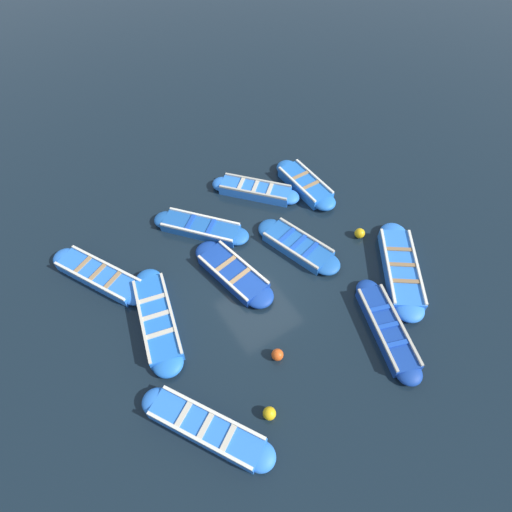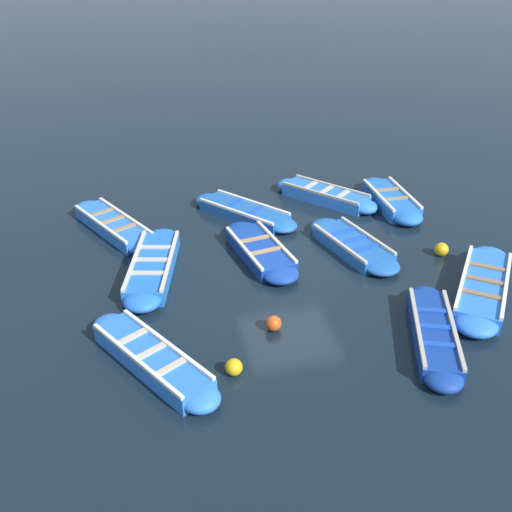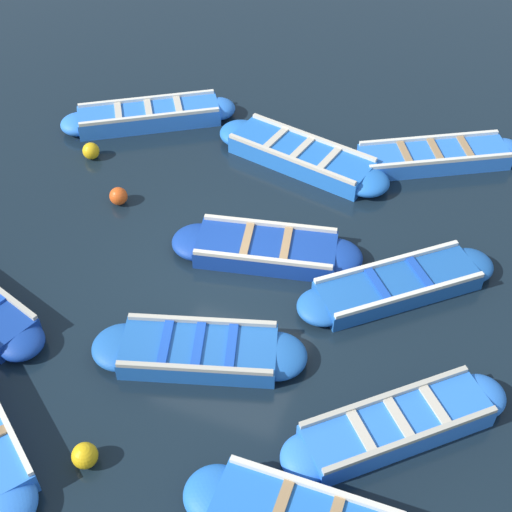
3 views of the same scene
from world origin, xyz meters
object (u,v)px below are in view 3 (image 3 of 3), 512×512
boat_inner_gap (301,156)px  buoy_orange_near (91,151)px  boat_near_quay (199,351)px  buoy_white_drifting (85,456)px  boat_bow_out (398,285)px  boat_outer_left (266,249)px  boat_stern_in (434,157)px  boat_far_corner (397,426)px  buoy_yellow_far (118,196)px  boat_outer_right (149,116)px

boat_inner_gap → buoy_orange_near: size_ratio=11.39×
boat_near_quay → buoy_white_drifting: size_ratio=9.52×
boat_bow_out → buoy_white_drifting: boat_bow_out is taller
boat_outer_left → boat_stern_in: 4.34m
boat_bow_out → boat_stern_in: (3.74, 0.04, 0.01)m
boat_far_corner → buoy_yellow_far: boat_far_corner is taller
boat_outer_left → buoy_yellow_far: 3.13m
boat_outer_left → boat_far_corner: 3.96m
boat_stern_in → buoy_white_drifting: size_ratio=10.34×
buoy_yellow_far → buoy_white_drifting: buoy_white_drifting is taller
boat_bow_out → boat_far_corner: (-2.67, -0.53, 0.03)m
buoy_orange_near → buoy_yellow_far: 1.62m
boat_stern_in → buoy_yellow_far: (-3.25, 5.40, 0.00)m
boat_outer_right → boat_inner_gap: bearing=-94.6°
boat_outer_left → boat_stern_in: size_ratio=0.93×
boat_outer_right → boat_far_corner: size_ratio=1.16×
boat_outer_left → boat_near_quay: 2.46m
boat_far_corner → buoy_white_drifting: 4.28m
boat_outer_right → boat_bow_out: boat_outer_right is taller
buoy_orange_near → buoy_yellow_far: bearing=-132.4°
boat_outer_right → boat_near_quay: 6.51m
boat_far_corner → buoy_yellow_far: (3.16, 5.97, -0.02)m
buoy_yellow_far → buoy_orange_near: bearing=47.6°
boat_outer_right → buoy_orange_near: 1.63m
boat_far_corner → buoy_orange_near: (4.25, 7.17, -0.02)m
boat_inner_gap → boat_outer_left: 2.77m
boat_near_quay → boat_bow_out: bearing=-47.1°
boat_near_quay → boat_outer_right: bearing=32.5°
boat_outer_right → buoy_orange_near: (-1.52, 0.57, -0.02)m
boat_outer_left → buoy_orange_near: 4.56m
boat_near_quay → buoy_white_drifting: 2.28m
boat_bow_out → boat_outer_left: bearing=88.4°
boat_far_corner → buoy_white_drifting: size_ratio=8.62×
boat_inner_gap → buoy_yellow_far: bearing=129.0°
boat_far_corner → buoy_orange_near: boat_far_corner is taller
boat_inner_gap → buoy_yellow_far: 3.72m
boat_inner_gap → buoy_white_drifting: (-7.37, 0.76, -0.01)m
boat_inner_gap → boat_far_corner: size_ratio=1.26×
boat_far_corner → boat_near_quay: boat_far_corner is taller
boat_near_quay → buoy_orange_near: bearing=45.7°
boat_near_quay → boat_inner_gap: bearing=-0.2°
buoy_white_drifting → boat_outer_left: bearing=-12.0°
buoy_yellow_far → boat_bow_out: bearing=-95.2°
boat_outer_left → boat_stern_in: bearing=-32.0°
buoy_orange_near → boat_bow_out: bearing=-103.4°
boat_inner_gap → buoy_yellow_far: boat_inner_gap is taller
boat_outer_right → boat_near_quay: size_ratio=1.05×
boat_outer_right → buoy_yellow_far: 2.69m
boat_outer_left → boat_near_quay: size_ratio=1.01×
buoy_yellow_far → buoy_white_drifting: bearing=-157.1°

